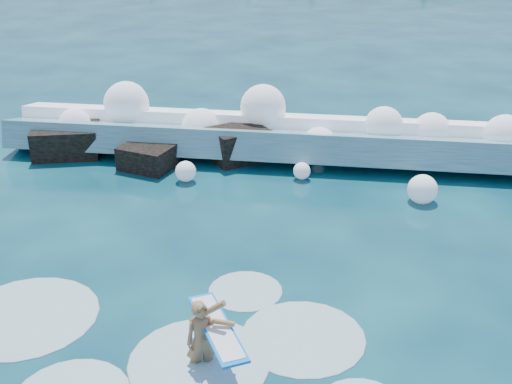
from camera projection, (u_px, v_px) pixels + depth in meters
ground at (179, 272)px, 14.66m from camera, size 200.00×200.00×0.00m
breaking_wave at (285, 139)px, 21.14m from camera, size 18.29×2.84×1.58m
rock_cluster at (143, 148)px, 20.90m from camera, size 8.05×3.10×1.23m
surfer_with_board at (205, 338)px, 11.51m from camera, size 1.48×2.78×1.59m
wave_spray at (277, 124)px, 21.01m from camera, size 15.06×4.82×2.25m
surf_foam at (154, 341)px, 12.34m from camera, size 9.06×5.51×0.15m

